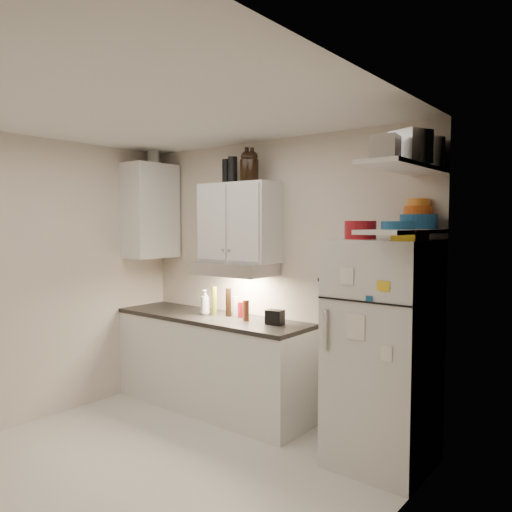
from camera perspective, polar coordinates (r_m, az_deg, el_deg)
The scene contains 36 objects.
floor at distance 4.04m, azimuth -11.73°, elevation -23.19°, with size 3.20×3.00×0.02m, color silver.
ceiling at distance 3.70m, azimuth -12.29°, elevation 16.06°, with size 3.20×3.00×0.02m, color silver.
back_wall at distance 4.74m, azimuth 2.22°, elevation -2.52°, with size 3.20×0.02×2.60m, color beige.
left_wall at distance 4.99m, azimuth -23.88°, elevation -2.53°, with size 0.02×3.00×2.60m, color beige.
right_wall at distance 2.63m, azimuth 11.17°, elevation -7.65°, with size 0.02×3.00×2.60m, color beige.
base_cabinet at distance 5.02m, azimuth -5.14°, elevation -12.19°, with size 2.10×0.60×0.88m, color silver.
countertop at distance 4.92m, azimuth -5.17°, elevation -7.03°, with size 2.10×0.62×0.04m, color black.
upper_cabinet at distance 4.76m, azimuth -1.93°, elevation 3.83°, with size 0.80×0.33×0.75m, color silver.
side_cabinet at distance 5.48m, azimuth -11.97°, elevation 5.05°, with size 0.33×0.55×1.00m, color silver.
range_hood at distance 4.73m, azimuth -2.43°, elevation -1.44°, with size 0.76×0.46×0.12m, color silver.
fridge at distance 3.90m, azimuth 14.27°, elevation -10.72°, with size 0.70×0.68×1.70m, color silver.
shelf_hi at distance 3.60m, azimuth 16.67°, elevation 9.71°, with size 0.30×0.95×0.03m, color silver.
shelf_lo at distance 3.58m, azimuth 16.54°, elevation 2.69°, with size 0.30×0.95×0.03m, color silver.
knife_strip at distance 4.34m, azimuth 9.50°, elevation -2.88°, with size 0.42×0.02×0.03m, color black.
dutch_oven at distance 3.78m, azimuth 11.83°, elevation 2.93°, with size 0.23×0.23×0.14m, color maroon.
book_stack at distance 3.48m, azimuth 17.19°, elevation 2.26°, with size 0.17×0.22×0.07m, color gold.
spice_jar at distance 3.74m, azimuth 15.42°, elevation 2.50°, with size 0.05×0.05×0.09m, color silver.
stock_pot at distance 3.92m, azimuth 18.55°, elevation 10.99°, with size 0.31×0.31×0.22m, color silver.
tin_a at distance 3.58m, azimuth 17.21°, elevation 11.77°, with size 0.22×0.20×0.22m, color #AAAAAD.
tin_b at distance 3.39m, azimuth 14.56°, elevation 11.81°, with size 0.17×0.17×0.17m, color #AAAAAD.
bowl_teal at distance 3.91m, azimuth 18.07°, elevation 3.75°, with size 0.27×0.27×0.11m, color navy.
bowl_orange at distance 3.99m, azimuth 18.06°, elevation 4.99°, with size 0.22×0.22×0.07m, color #CE5013.
bowl_yellow at distance 3.99m, azimuth 18.08°, elevation 5.85°, with size 0.17×0.17×0.05m, color orange.
plates at distance 3.61m, azimuth 15.86°, elevation 3.39°, with size 0.23×0.23×0.06m, color navy.
growler_a at distance 4.68m, azimuth -1.06°, elevation 10.24°, with size 0.12×0.12×0.29m, color black, non-canonical shape.
growler_b at distance 4.66m, azimuth -0.46°, elevation 10.24°, with size 0.12×0.12×0.29m, color black, non-canonical shape.
thermos_a at distance 4.83m, azimuth -2.68°, elevation 9.78°, with size 0.09×0.09×0.25m, color black.
thermos_b at distance 4.94m, azimuth -3.40°, elevation 9.58°, with size 0.08×0.08×0.24m, color black.
side_jar at distance 5.60m, azimuth -11.66°, elevation 11.01°, with size 0.13×0.13×0.17m, color silver.
soap_bottle at distance 4.95m, azimuth -5.84°, elevation -5.11°, with size 0.11×0.11×0.28m, color silver.
pepper_mill at distance 4.62m, azimuth -1.16°, elevation -6.23°, with size 0.06×0.06×0.19m, color brown.
oil_bottle at distance 4.92m, azimuth -4.82°, elevation -5.14°, with size 0.05×0.05×0.28m, color olive.
vinegar_bottle at distance 4.85m, azimuth -3.16°, elevation -5.30°, with size 0.06×0.06×0.27m, color black.
clear_bottle at distance 4.87m, azimuth -2.33°, elevation -5.74°, with size 0.06×0.06×0.19m, color silver.
red_jar at distance 4.80m, azimuth -1.64°, elevation -6.13°, with size 0.07×0.07×0.15m, color maroon.
caddy at distance 4.47m, azimuth 2.17°, elevation -7.00°, with size 0.15×0.11×0.13m, color black.
Camera 1 is at (2.79, -2.29, 1.81)m, focal length 35.00 mm.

